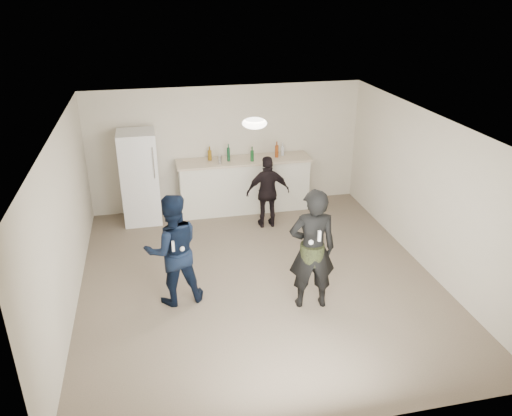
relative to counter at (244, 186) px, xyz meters
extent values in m
plane|color=#6B5B4C|center=(-0.29, -2.67, -0.53)|extent=(6.00, 6.00, 0.00)
plane|color=silver|center=(-0.29, -2.67, 1.98)|extent=(6.00, 6.00, 0.00)
plane|color=beige|center=(-0.29, 0.33, 0.72)|extent=(6.00, 0.00, 6.00)
plane|color=beige|center=(-0.29, -5.67, 0.72)|extent=(6.00, 0.00, 6.00)
plane|color=beige|center=(-3.04, -2.67, 0.72)|extent=(0.00, 6.00, 6.00)
plane|color=beige|center=(2.46, -2.67, 0.72)|extent=(0.00, 6.00, 6.00)
cube|color=silver|center=(0.00, 0.00, 0.00)|extent=(2.60, 0.56, 1.05)
cube|color=beige|center=(0.00, 0.00, 0.55)|extent=(2.68, 0.64, 0.04)
cube|color=white|center=(-2.05, -0.07, 0.38)|extent=(0.70, 0.70, 1.80)
cylinder|color=#B3B3B8|center=(-1.77, -0.44, 0.78)|extent=(0.02, 0.02, 0.60)
ellipsoid|color=white|center=(-0.29, -2.37, 1.93)|extent=(0.36, 0.36, 0.16)
cylinder|color=silver|center=(-0.50, -0.14, 0.65)|extent=(0.08, 0.08, 0.17)
imported|color=#0E1F3E|center=(-1.60, -2.96, 0.32)|extent=(0.89, 0.73, 1.68)
imported|color=black|center=(0.29, -3.49, 0.38)|extent=(0.71, 0.51, 1.82)
cylinder|color=#313D1C|center=(0.29, -3.49, 0.32)|extent=(0.34, 0.34, 0.28)
imported|color=black|center=(0.29, -0.84, 0.18)|extent=(0.83, 0.37, 1.41)
cube|color=silver|center=(-1.60, -3.24, 0.53)|extent=(0.04, 0.04, 0.15)
sphere|color=white|center=(-1.48, -3.21, 0.45)|extent=(0.07, 0.07, 0.07)
cube|color=white|center=(0.29, -3.74, 0.72)|extent=(0.04, 0.04, 0.15)
sphere|color=white|center=(0.19, -3.71, 0.62)|extent=(0.07, 0.07, 0.07)
cylinder|color=silver|center=(0.82, 0.10, 0.66)|extent=(0.07, 0.07, 0.19)
cylinder|color=brown|center=(0.67, 0.01, 0.69)|extent=(0.07, 0.07, 0.24)
cylinder|color=#134225|center=(-0.31, -0.02, 0.70)|extent=(0.06, 0.06, 0.27)
cylinder|color=brown|center=(-0.67, 0.11, 0.67)|extent=(0.08, 0.08, 0.20)
cylinder|color=#164E21|center=(0.14, -0.13, 0.67)|extent=(0.07, 0.07, 0.21)
camera|label=1|loc=(-1.77, -9.27, 3.77)|focal=35.00mm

